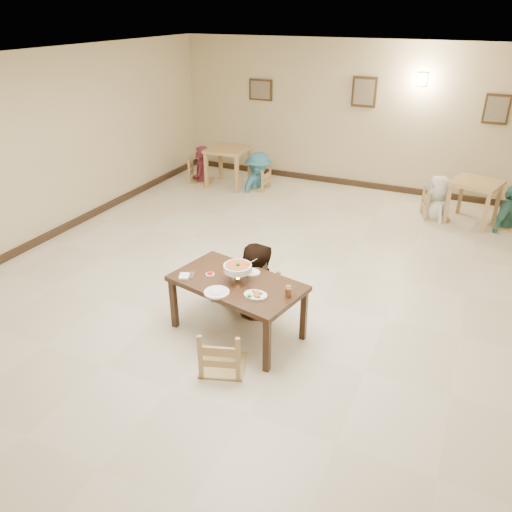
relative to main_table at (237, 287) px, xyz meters
The scene contains 30 objects.
floor 1.22m from the main_table, 100.04° to the left, with size 10.00×10.00×0.00m, color beige.
ceiling 2.58m from the main_table, 100.04° to the left, with size 10.00×10.00×0.00m, color white.
wall_back 6.09m from the main_table, 91.72° to the left, with size 10.00×10.00×0.00m, color beige.
wall_left 4.39m from the main_table, 166.25° to the left, with size 10.00×10.00×0.00m, color beige.
baseboard_back 6.02m from the main_table, 91.73° to the left, with size 8.00×0.06×0.12m, color #302115.
baseboard_left 4.31m from the main_table, 166.16° to the left, with size 0.06×10.00×0.12m, color #302115.
picture_a 6.56m from the main_table, 111.71° to the left, with size 0.55×0.04×0.45m.
picture_b 6.13m from the main_table, 90.78° to the left, with size 0.50×0.04×0.60m.
picture_c 6.56m from the main_table, 67.98° to the left, with size 0.45×0.04×0.55m.
wall_sconce 6.29m from the main_table, 80.34° to the left, with size 0.16×0.05×0.22m, color #FFD88C.
main_table is the anchor object (origin of this frame).
chair_far 0.66m from the main_table, 92.28° to the left, with size 0.44×0.44×0.94m.
chair_near 0.67m from the main_table, 77.83° to the right, with size 0.48×0.48×1.03m.
main_diner 0.66m from the main_table, 95.55° to the left, with size 0.90×0.70×1.86m, color gray.
curry_warmer 0.25m from the main_table, 42.03° to the left, with size 0.37×0.33×0.29m.
rice_plate_far 0.27m from the main_table, 78.82° to the left, with size 0.26×0.26×0.06m.
rice_plate_near 0.36m from the main_table, 104.05° to the right, with size 0.29×0.29×0.07m.
fried_plate 0.41m from the main_table, 32.54° to the right, with size 0.27×0.27×0.06m.
chili_dish 0.37m from the main_table, behind, with size 0.10×0.10×0.02m.
napkin_cutlery 0.64m from the main_table, 164.04° to the right, with size 0.18×0.24×0.03m.
drink_glass 0.68m from the main_table, ahead, with size 0.07×0.07×0.14m.
bg_table_left 5.55m from the main_table, 118.53° to the left, with size 0.88×0.88×0.83m.
bg_table_right 5.39m from the main_table, 64.26° to the left, with size 0.97×0.97×0.78m.
bg_chair_ll 5.89m from the main_table, 124.52° to the left, with size 0.50×0.50×1.06m.
bg_chair_lr 5.32m from the main_table, 111.68° to the left, with size 0.42×0.42×0.90m.
bg_chair_rl 5.16m from the main_table, 70.35° to the left, with size 0.47×0.47×1.01m.
bg_chair_rr 5.73m from the main_table, 59.06° to the left, with size 0.48×0.48×1.03m.
bg_diner_a 5.90m from the main_table, 124.52° to the left, with size 0.59×0.39×1.61m, color maroon.
bg_diner_b 5.32m from the main_table, 111.68° to the left, with size 1.04×0.60×1.60m, color teal.
bg_diner_c 5.16m from the main_table, 70.35° to the left, with size 0.79×0.51×1.61m, color silver.
Camera 1 is at (2.48, -5.51, 3.60)m, focal length 35.00 mm.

